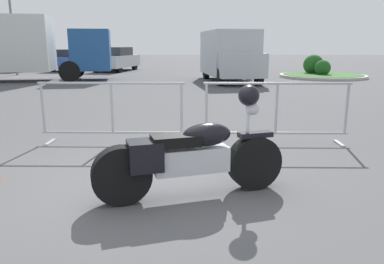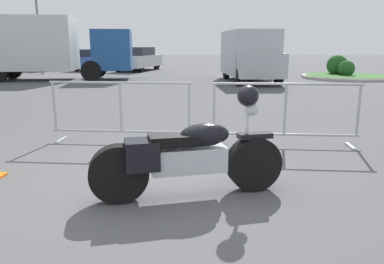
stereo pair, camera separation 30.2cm
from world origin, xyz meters
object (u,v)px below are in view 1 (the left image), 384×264
object	(u,v)px
box_truck	(15,46)
street_lamp	(10,6)
parked_car_maroon	(26,59)
delivery_van	(230,54)
parked_car_blue	(72,60)
crowd_barrier_far	(276,112)
parked_car_silver	(115,59)
crowd_barrier_near	(112,112)
pedestrian	(250,60)
motorcycle	(191,156)

from	to	relation	value
box_truck	street_lamp	size ratio (longest dim) A/B	1.41
box_truck	parked_car_maroon	xyz separation A→B (m)	(-3.01, 7.44, -0.90)
delivery_van	parked_car_blue	size ratio (longest dim) A/B	1.23
crowd_barrier_far	parked_car_silver	world-z (taller)	parked_car_silver
parked_car_maroon	parked_car_silver	bearing A→B (deg)	-84.53
crowd_barrier_near	street_lamp	bearing A→B (deg)	120.57
crowd_barrier_far	delivery_van	bearing A→B (deg)	89.38
box_truck	parked_car_silver	bearing A→B (deg)	54.98
delivery_van	pedestrian	world-z (taller)	delivery_van
crowd_barrier_near	street_lamp	distance (m)	17.54
crowd_barrier_near	pedestrian	size ratio (longest dim) A/B	1.46
parked_car_blue	crowd_barrier_far	bearing A→B (deg)	-142.80
box_truck	parked_car_blue	xyz separation A→B (m)	(0.05, 7.51, -0.94)
delivery_van	parked_car_silver	bearing A→B (deg)	-144.39
crowd_barrier_near	parked_car_silver	distance (m)	18.80
motorcycle	pedestrian	distance (m)	15.95
delivery_van	parked_car_silver	world-z (taller)	delivery_van
crowd_barrier_far	delivery_van	world-z (taller)	delivery_van
delivery_van	pedestrian	distance (m)	2.32
box_truck	street_lamp	distance (m)	4.39
crowd_barrier_far	pedestrian	world-z (taller)	pedestrian
box_truck	pedestrian	size ratio (longest dim) A/B	4.73
pedestrian	street_lamp	xyz separation A→B (m)	(-12.90, 1.42, 2.79)
crowd_barrier_near	street_lamp	size ratio (longest dim) A/B	0.43
parked_car_blue	street_lamp	distance (m)	5.36
parked_car_silver	pedestrian	xyz separation A→B (m)	(8.05, -4.94, 0.15)
crowd_barrier_near	street_lamp	xyz separation A→B (m)	(-8.78, 14.86, 3.15)
parked_car_blue	box_truck	bearing A→B (deg)	-170.53
motorcycle	parked_car_silver	xyz separation A→B (m)	(-5.33, 20.65, 0.30)
motorcycle	box_truck	distance (m)	16.11
parked_car_blue	parked_car_silver	bearing A→B (deg)	-90.03
parked_car_silver	crowd_barrier_near	bearing A→B (deg)	-158.07
parked_car_blue	street_lamp	bearing A→B (deg)	166.03
delivery_van	parked_car_maroon	bearing A→B (deg)	-128.80
box_truck	parked_car_silver	size ratio (longest dim) A/B	1.69
parked_car_maroon	parked_car_blue	distance (m)	3.06
street_lamp	parked_car_silver	bearing A→B (deg)	35.99
crowd_barrier_far	parked_car_blue	world-z (taller)	parked_car_blue
crowd_barrier_near	parked_car_silver	world-z (taller)	parked_car_silver
crowd_barrier_far	box_truck	xyz separation A→B (m)	(-9.83, 11.40, 1.08)
crowd_barrier_near	crowd_barrier_far	distance (m)	2.79
motorcycle	parked_car_maroon	size ratio (longest dim) A/B	0.48
motorcycle	street_lamp	bearing A→B (deg)	102.75
motorcycle	parked_car_silver	bearing A→B (deg)	86.52
crowd_barrier_far	street_lamp	world-z (taller)	street_lamp
crowd_barrier_near	parked_car_maroon	xyz separation A→B (m)	(-10.05, 18.85, 0.17)
parked_car_maroon	crowd_barrier_far	bearing A→B (deg)	-135.88
parked_car_maroon	box_truck	bearing A→B (deg)	-148.15
box_truck	parked_car_maroon	world-z (taller)	box_truck
box_truck	delivery_van	bearing A→B (deg)	-10.53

